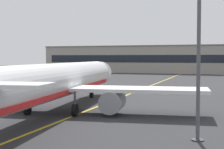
# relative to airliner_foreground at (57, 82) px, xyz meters

# --- Properties ---
(taxiway_centreline) EXTENTS (9.31, 179.79, 0.01)m
(taxiway_centreline) POSITION_rel_airliner_foreground_xyz_m (1.73, 15.23, -3.37)
(taxiway_centreline) COLOR yellow
(taxiway_centreline) RESTS_ON ground
(airliner_foreground) EXTENTS (32.36, 41.38, 11.65)m
(airliner_foreground) POSITION_rel_airliner_foreground_xyz_m (0.00, 0.00, 0.00)
(airliner_foreground) COLOR white
(airliner_foreground) RESTS_ON ground
(apron_lamp_post) EXTENTS (2.24, 0.90, 11.04)m
(apron_lamp_post) POSITION_rel_airliner_foreground_xyz_m (15.84, -7.57, 2.44)
(apron_lamp_post) COLOR #515156
(apron_lamp_post) RESTS_ON ground
(safety_cone_by_nose_gear) EXTENTS (0.44, 0.44, 0.55)m
(safety_cone_by_nose_gear) POSITION_rel_airliner_foreground_xyz_m (1.37, 16.25, -3.11)
(safety_cone_by_nose_gear) COLOR orange
(safety_cone_by_nose_gear) RESTS_ON ground
(terminal_building) EXTENTS (137.28, 12.40, 10.57)m
(terminal_building) POSITION_rel_airliner_foreground_xyz_m (10.11, 99.71, 1.92)
(terminal_building) COLOR #9E998E
(terminal_building) RESTS_ON ground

